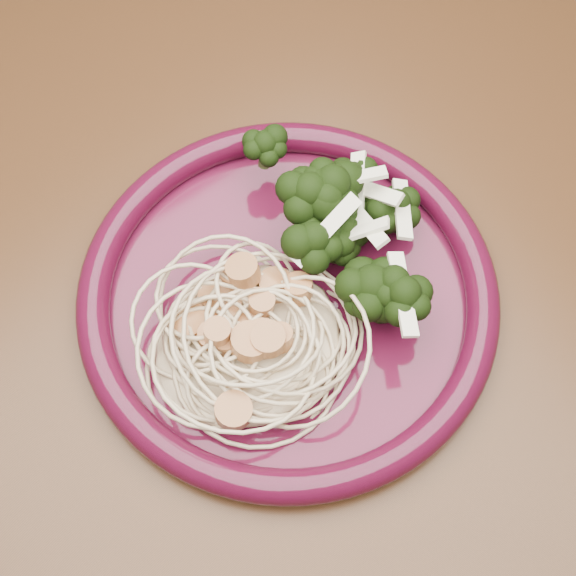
# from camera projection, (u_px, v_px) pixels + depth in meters

# --- Properties ---
(dining_table) EXTENTS (1.20, 0.80, 0.75)m
(dining_table) POSITION_uv_depth(u_px,v_px,m) (242.00, 365.00, 0.64)
(dining_table) COLOR #472814
(dining_table) RESTS_ON ground
(dinner_plate) EXTENTS (0.36, 0.36, 0.02)m
(dinner_plate) POSITION_uv_depth(u_px,v_px,m) (288.00, 294.00, 0.55)
(dinner_plate) COLOR #440C21
(dinner_plate) RESTS_ON dining_table
(spaghetti_pile) EXTENTS (0.16, 0.15, 0.03)m
(spaghetti_pile) POSITION_uv_depth(u_px,v_px,m) (247.00, 338.00, 0.52)
(spaghetti_pile) COLOR beige
(spaghetti_pile) RESTS_ON dinner_plate
(scallop_cluster) EXTENTS (0.15, 0.15, 0.04)m
(scallop_cluster) POSITION_uv_depth(u_px,v_px,m) (245.00, 315.00, 0.49)
(scallop_cluster) COLOR tan
(scallop_cluster) RESTS_ON spaghetti_pile
(broccoli_pile) EXTENTS (0.13, 0.17, 0.05)m
(broccoli_pile) POSITION_uv_depth(u_px,v_px,m) (335.00, 221.00, 0.55)
(broccoli_pile) COLOR black
(broccoli_pile) RESTS_ON dinner_plate
(onion_garnish) EXTENTS (0.09, 0.11, 0.05)m
(onion_garnish) POSITION_uv_depth(u_px,v_px,m) (338.00, 194.00, 0.52)
(onion_garnish) COLOR white
(onion_garnish) RESTS_ON broccoli_pile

